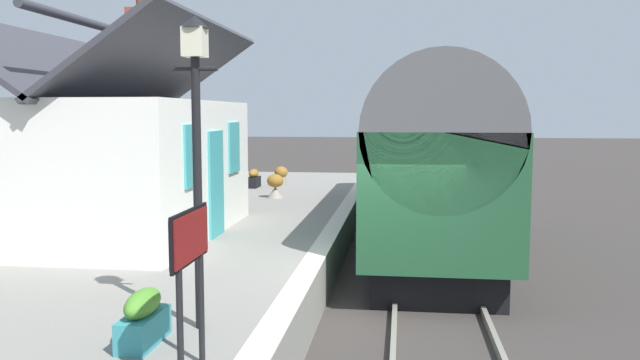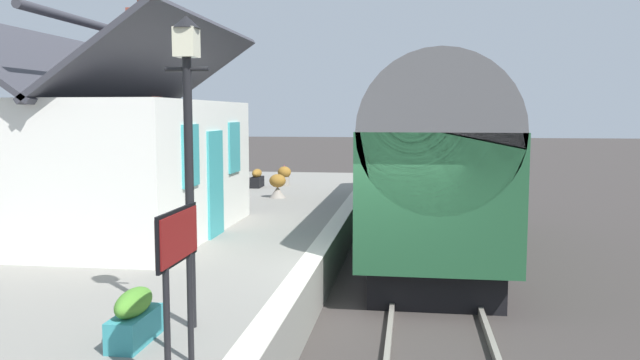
% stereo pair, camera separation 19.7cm
% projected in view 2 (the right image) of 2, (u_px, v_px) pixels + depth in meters
% --- Properties ---
extents(ground_plane, '(160.00, 160.00, 0.00)m').
position_uv_depth(ground_plane, '(381.00, 315.00, 10.50)').
color(ground_plane, '#383330').
extents(platform, '(32.00, 6.19, 0.86)m').
position_uv_depth(platform, '(143.00, 280.00, 11.04)').
color(platform, gray).
rests_on(platform, ground).
extents(platform_edge_coping, '(32.00, 0.36, 0.02)m').
position_uv_depth(platform_edge_coping, '(310.00, 261.00, 10.58)').
color(platform_edge_coping, beige).
rests_on(platform_edge_coping, platform).
extents(rail_near, '(52.00, 0.08, 0.14)m').
position_uv_depth(rail_near, '(482.00, 315.00, 10.27)').
color(rail_near, gray).
rests_on(rail_near, ground).
extents(rail_far, '(52.00, 0.08, 0.14)m').
position_uv_depth(rail_far, '(392.00, 311.00, 10.47)').
color(rail_far, gray).
rests_on(rail_far, ground).
extents(train, '(10.50, 2.73, 4.32)m').
position_uv_depth(train, '(430.00, 159.00, 15.06)').
color(train, black).
rests_on(train, ground).
extents(station_building, '(6.12, 4.35, 5.09)m').
position_uv_depth(station_building, '(116.00, 161.00, 12.90)').
color(station_building, white).
rests_on(station_building, platform).
extents(planter_edge_near, '(0.45, 0.45, 0.71)m').
position_uv_depth(planter_edge_near, '(284.00, 175.00, 21.75)').
color(planter_edge_near, gray).
rests_on(planter_edge_near, platform).
extents(planter_corner_building, '(0.78, 0.32, 0.61)m').
position_uv_depth(planter_corner_building, '(257.00, 179.00, 21.24)').
color(planter_corner_building, black).
rests_on(planter_corner_building, platform).
extents(planter_bench_right, '(0.48, 0.48, 0.69)m').
position_uv_depth(planter_bench_right, '(278.00, 186.00, 18.59)').
color(planter_bench_right, gray).
rests_on(planter_bench_right, platform).
extents(planter_edge_far, '(0.80, 0.32, 0.59)m').
position_uv_depth(planter_edge_far, '(134.00, 317.00, 6.79)').
color(planter_edge_far, teal).
rests_on(planter_edge_far, platform).
extents(lamp_post_platform, '(0.32, 0.50, 3.50)m').
position_uv_depth(lamp_post_platform, '(188.00, 111.00, 7.08)').
color(lamp_post_platform, black).
rests_on(lamp_post_platform, platform).
extents(station_sign_board, '(0.96, 0.06, 1.57)m').
position_uv_depth(station_sign_board, '(178.00, 250.00, 5.87)').
color(station_sign_board, black).
rests_on(station_sign_board, platform).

